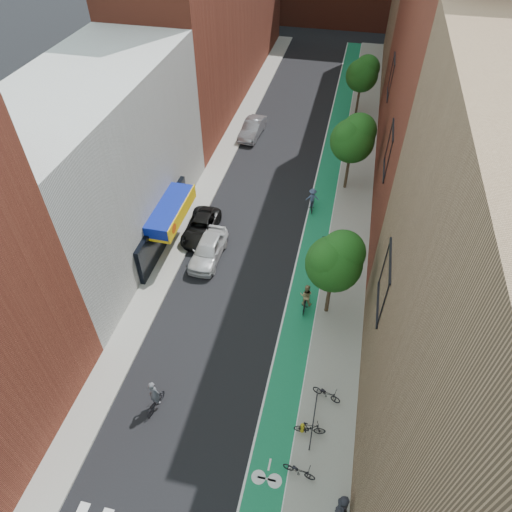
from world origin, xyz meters
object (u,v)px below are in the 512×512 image
Objects in this scene: cyclist_lane_mid at (322,251)px; cyclist_lane_far at (312,201)px; fire_hydrant at (302,427)px; cyclist_lead at (155,399)px; pedestrian at (343,506)px; parked_car_black at (201,227)px; parked_car_white at (208,249)px; cyclist_lane_near at (306,299)px; parked_car_silver at (253,128)px.

cyclist_lane_mid is 5.77m from cyclist_lane_far.
fire_hydrant is (0.60, -13.17, -0.27)m from cyclist_lane_mid.
pedestrian is (10.19, -3.13, 0.20)m from cyclist_lead.
parked_car_black is 14.30m from cyclist_lead.
cyclist_lane_near is (7.48, -3.13, 0.06)m from parked_car_white.
cyclist_lead is at bearing -177.74° from fire_hydrant.
pedestrian reaches higher than parked_car_silver.
cyclist_lane_near is 0.99× the size of cyclist_lane_mid.
parked_car_white is 2.29× the size of cyclist_lane_mid.
parked_car_white reaches higher than fire_hydrant.
cyclist_lane_mid is (7.97, 1.71, -0.02)m from parked_car_white.
parked_car_black is at bearing -71.60° from cyclist_lead.
fire_hydrant is at bearing -52.11° from parked_car_white.
cyclist_lane_mid is at bearing -175.03° from pedestrian.
cyclist_lead reaches higher than cyclist_lane_far.
parked_car_white is 11.79m from cyclist_lead.
cyclist_lane_near is at bearing 71.53° from cyclist_lane_mid.
cyclist_lane_near is 4.86m from cyclist_lane_mid.
parked_car_black is at bearing 125.56° from fire_hydrant.
parked_car_black is at bearing -149.73° from pedestrian.
fire_hydrant is (8.57, -11.46, -0.29)m from parked_car_white.
cyclist_lane_mid is (8.92, -16.26, 0.01)m from parked_car_silver.
cyclist_lane_near is 1.03× the size of cyclist_lane_far.
cyclist_lane_far is at bearing 96.39° from fire_hydrant.
cyclist_lane_mid is at bearing -108.08° from cyclist_lead.
parked_car_white is 14.31m from fire_hydrant.
parked_car_silver is 6.88× the size of fire_hydrant.
cyclist_lane_near reaches higher than parked_car_white.
cyclist_lane_near reaches higher than parked_car_black.
fire_hydrant is (7.89, 0.31, -0.28)m from cyclist_lead.
parked_car_black is (-1.33, 2.39, -0.15)m from parked_car_white.
cyclist_lead is 11.00m from cyclist_lane_near.
pedestrian is (4.40, -22.19, 0.11)m from cyclist_lane_far.
parked_car_silver is 22.72m from cyclist_lane_near.
cyclist_lane_far reaches higher than parked_car_black.
cyclist_lane_mid is at bearing 93.68° from cyclist_lane_far.
cyclist_lead is 1.14× the size of cyclist_lane_far.
fire_hydrant is (2.10, -18.74, -0.37)m from cyclist_lane_far.
parked_car_silver is 2.33× the size of cyclist_lane_near.
parked_car_silver is at bearing -67.79° from cyclist_lane_near.
pedestrian is 4.17m from fire_hydrant.
cyclist_lane_near is at bearing -117.88° from cyclist_lead.
cyclist_lane_near is 10.46m from cyclist_lane_far.
parked_car_black is 2.41× the size of cyclist_lane_far.
cyclist_lane_mid is 1.22× the size of pedestrian.
cyclist_lane_far is 18.86m from fire_hydrant.
pedestrian reaches higher than parked_car_black.
cyclist_lane_far is 2.85× the size of fire_hydrant.
cyclist_lane_far reaches higher than parked_car_silver.
cyclist_lane_mid is (7.29, 13.48, -0.01)m from cyclist_lead.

